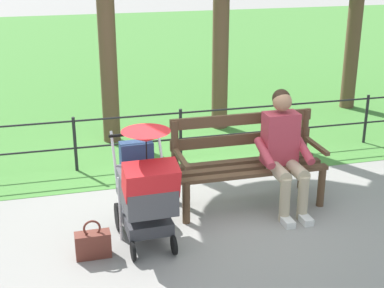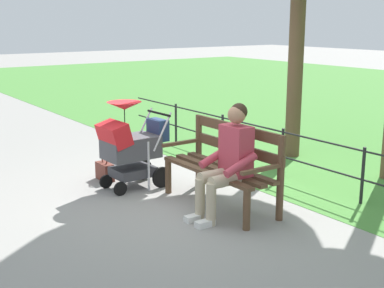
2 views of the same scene
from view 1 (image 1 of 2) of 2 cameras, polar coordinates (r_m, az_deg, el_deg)
The scene contains 7 objects.
ground_plane at distance 6.03m, azimuth 2.15°, elevation -6.72°, with size 60.00×60.00×0.00m, color gray.
grass_lawn at distance 14.29m, azimuth -8.17°, elevation 9.06°, with size 40.00×16.00×0.01m, color #478438.
park_bench at distance 6.03m, azimuth 5.56°, elevation -1.32°, with size 1.60×0.61×0.96m.
person_on_bench at distance 5.91m, azimuth 9.35°, elevation -0.42°, with size 0.53×0.74×1.28m.
stroller at distance 5.18m, azimuth -4.72°, elevation -4.25°, with size 0.52×0.90×1.15m.
handbag at distance 5.23m, azimuth -10.06°, elevation -10.01°, with size 0.32×0.14×0.37m.
park_fence at distance 7.24m, azimuth 1.00°, elevation 1.63°, with size 8.04×0.04×0.70m.
Camera 1 is at (1.58, 5.14, 2.74)m, focal length 52.31 mm.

